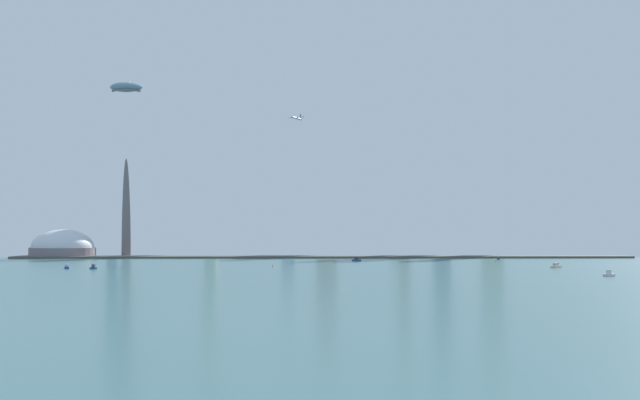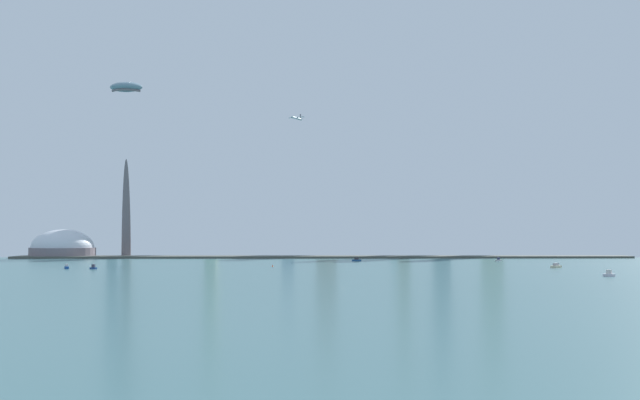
% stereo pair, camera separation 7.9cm
% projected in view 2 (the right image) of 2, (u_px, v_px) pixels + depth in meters
% --- Properties ---
extents(ground_plane, '(6000.00, 6000.00, 0.00)m').
position_uv_depth(ground_plane, '(343.00, 286.00, 478.79)').
color(ground_plane, '#3B666A').
extents(waterfront_pier, '(763.28, 79.57, 2.56)m').
position_uv_depth(waterfront_pier, '(323.00, 256.00, 998.88)').
color(waterfront_pier, '#52554C').
rests_on(waterfront_pier, ground).
extents(observation_tower, '(46.04, 46.04, 315.85)m').
position_uv_depth(observation_tower, '(128.00, 126.00, 1007.97)').
color(observation_tower, slate).
rests_on(observation_tower, ground).
extents(stadium_dome, '(83.10, 83.10, 45.75)m').
position_uv_depth(stadium_dome, '(63.00, 249.00, 998.97)').
color(stadium_dome, gray).
rests_on(stadium_dome, ground).
extents(skyscraper_0, '(15.66, 27.77, 191.13)m').
position_uv_depth(skyscraper_0, '(212.00, 193.00, 1091.45)').
color(skyscraper_0, '#AEBA90').
rests_on(skyscraper_0, ground).
extents(skyscraper_1, '(25.24, 22.32, 64.52)m').
position_uv_depth(skyscraper_1, '(400.00, 240.00, 1099.91)').
color(skyscraper_1, '#88AEC0').
rests_on(skyscraper_1, ground).
extents(skyscraper_2, '(13.82, 27.90, 172.45)m').
position_uv_depth(skyscraper_2, '(115.00, 192.00, 1042.13)').
color(skyscraper_2, slate).
rests_on(skyscraper_2, ground).
extents(skyscraper_3, '(13.47, 19.50, 149.52)m').
position_uv_depth(skyscraper_3, '(404.00, 202.00, 1025.55)').
color(skyscraper_3, '#BFB395').
rests_on(skyscraper_3, ground).
extents(skyscraper_4, '(24.74, 24.33, 143.95)m').
position_uv_depth(skyscraper_4, '(492.00, 204.00, 1037.94)').
color(skyscraper_4, '#AFB596').
rests_on(skyscraper_4, ground).
extents(skyscraper_5, '(16.00, 23.26, 59.84)m').
position_uv_depth(skyscraper_5, '(288.00, 234.00, 1029.40)').
color(skyscraper_5, '#959ECB').
rests_on(skyscraper_5, ground).
extents(skyscraper_6, '(26.10, 25.72, 120.13)m').
position_uv_depth(skyscraper_6, '(326.00, 211.00, 1050.86)').
color(skyscraper_6, tan).
rests_on(skyscraper_6, ground).
extents(skyscraper_7, '(20.63, 25.07, 150.39)m').
position_uv_depth(skyscraper_7, '(441.00, 201.00, 1040.81)').
color(skyscraper_7, slate).
rests_on(skyscraper_7, ground).
extents(boat_0, '(6.85, 4.92, 4.23)m').
position_uv_depth(boat_0, '(93.00, 267.00, 690.62)').
color(boat_0, navy).
rests_on(boat_0, ground).
extents(boat_1, '(7.85, 8.21, 4.94)m').
position_uv_depth(boat_1, '(609.00, 274.00, 577.87)').
color(boat_1, white).
rests_on(boat_1, ground).
extents(boat_2, '(6.65, 2.62, 7.96)m').
position_uv_depth(boat_2, '(498.00, 260.00, 878.26)').
color(boat_2, white).
rests_on(boat_2, ground).
extents(boat_3, '(5.55, 7.63, 4.23)m').
position_uv_depth(boat_3, '(67.00, 267.00, 694.65)').
color(boat_3, navy).
rests_on(boat_3, ground).
extents(boat_4, '(10.55, 5.50, 4.20)m').
position_uv_depth(boat_4, '(357.00, 260.00, 876.64)').
color(boat_4, navy).
rests_on(boat_4, ground).
extents(boat_5, '(13.01, 14.19, 4.35)m').
position_uv_depth(boat_5, '(556.00, 266.00, 714.03)').
color(boat_5, beige).
rests_on(boat_5, ground).
extents(channel_buoy_0, '(1.70, 1.70, 1.69)m').
position_uv_depth(channel_buoy_0, '(273.00, 266.00, 738.03)').
color(channel_buoy_0, '#E54C19').
rests_on(channel_buoy_0, ground).
extents(airplane, '(19.98, 22.25, 7.67)m').
position_uv_depth(airplane, '(297.00, 118.00, 961.40)').
color(airplane, '#A5BCC4').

